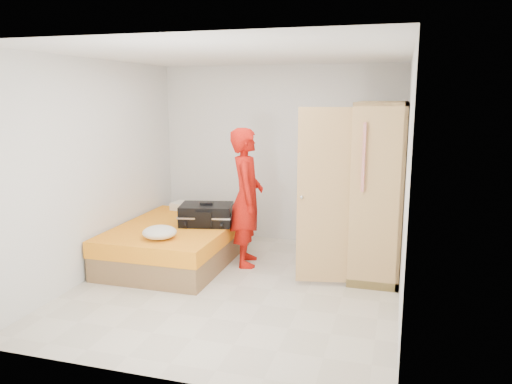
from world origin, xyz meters
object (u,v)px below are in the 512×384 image
(suitcase, at_px, (206,215))
(bed, at_px, (177,243))
(wardrobe, at_px, (374,195))
(round_cushion, at_px, (160,232))
(person, at_px, (247,197))

(suitcase, bearing_deg, bed, -171.62)
(wardrobe, bearing_deg, round_cushion, -159.70)
(bed, relative_size, suitcase, 2.60)
(bed, xyz_separation_m, wardrobe, (2.50, 0.26, 0.75))
(wardrobe, bearing_deg, bed, -174.01)
(wardrobe, relative_size, round_cushion, 5.17)
(bed, bearing_deg, suitcase, 21.12)
(wardrobe, height_order, round_cushion, wardrobe)
(bed, relative_size, wardrobe, 0.96)
(bed, distance_m, round_cushion, 0.72)
(round_cushion, bearing_deg, person, 44.53)
(bed, bearing_deg, person, 11.42)
(bed, relative_size, person, 1.14)
(bed, height_order, round_cushion, round_cushion)
(bed, height_order, wardrobe, wardrobe)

